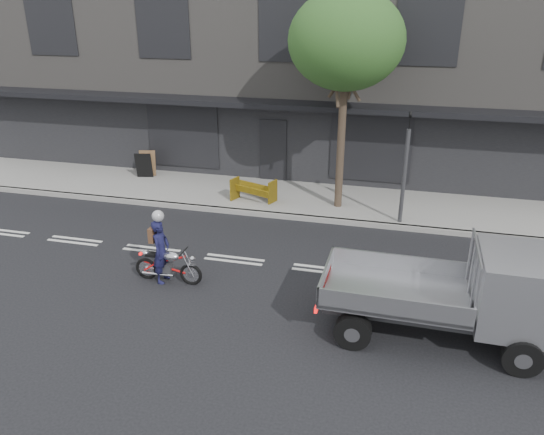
{
  "coord_description": "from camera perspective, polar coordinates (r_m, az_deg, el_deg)",
  "views": [
    {
      "loc": [
        4.04,
        -11.95,
        6.51
      ],
      "look_at": [
        0.91,
        0.5,
        1.11
      ],
      "focal_mm": 35.0,
      "sensor_mm": 36.0,
      "label": 1
    }
  ],
  "objects": [
    {
      "name": "motorcycle",
      "position": [
        13.17,
        -11.13,
        -4.99
      ],
      "size": [
        1.75,
        0.51,
        0.9
      ],
      "rotation": [
        0.0,
        0.0,
        -0.01
      ],
      "color": "black",
      "rests_on": "ground"
    },
    {
      "name": "rider",
      "position": [
        13.08,
        -11.84,
        -3.59
      ],
      "size": [
        0.39,
        0.59,
        1.6
      ],
      "primitive_type": "imported",
      "rotation": [
        0.0,
        0.0,
        1.57
      ],
      "color": "#151539",
      "rests_on": "ground"
    },
    {
      "name": "sidewalk",
      "position": [
        18.3,
        0.43,
        2.24
      ],
      "size": [
        32.0,
        3.2,
        0.15
      ],
      "primitive_type": "cube",
      "color": "gray",
      "rests_on": "ground"
    },
    {
      "name": "sandwich_board",
      "position": [
        20.45,
        -13.62,
        5.47
      ],
      "size": [
        0.68,
        0.53,
        0.96
      ],
      "primitive_type": null,
      "rotation": [
        0.0,
        0.0,
        0.22
      ],
      "color": "black",
      "rests_on": "sidewalk"
    },
    {
      "name": "street_tree",
      "position": [
        16.3,
        7.99,
        18.28
      ],
      "size": [
        3.4,
        3.4,
        6.74
      ],
      "color": "#382B21",
      "rests_on": "ground"
    },
    {
      "name": "building_main",
      "position": [
        23.73,
        4.41,
        16.69
      ],
      "size": [
        26.0,
        10.0,
        8.0
      ],
      "primitive_type": "cube",
      "color": "slate",
      "rests_on": "ground"
    },
    {
      "name": "kerb",
      "position": [
        16.85,
        -0.85,
        0.38
      ],
      "size": [
        32.0,
        0.2,
        0.15
      ],
      "primitive_type": "cube",
      "color": "gray",
      "rests_on": "ground"
    },
    {
      "name": "construction_barrier",
      "position": [
        17.43,
        -2.18,
        2.78
      ],
      "size": [
        1.51,
        1.03,
        0.78
      ],
      "primitive_type": null,
      "rotation": [
        0.0,
        0.0,
        -0.37
      ],
      "color": "#E0A90B",
      "rests_on": "sidewalk"
    },
    {
      "name": "traffic_light_pole",
      "position": [
        16.05,
        14.05,
        4.51
      ],
      "size": [
        0.12,
        0.12,
        3.5
      ],
      "color": "#2D2D30",
      "rests_on": "ground"
    },
    {
      "name": "ground",
      "position": [
        14.19,
        -4.08,
        -4.54
      ],
      "size": [
        80.0,
        80.0,
        0.0
      ],
      "primitive_type": "plane",
      "color": "black",
      "rests_on": "ground"
    },
    {
      "name": "flatbed_ute",
      "position": [
        11.22,
        23.02,
        -7.31
      ],
      "size": [
        4.64,
        1.99,
        2.14
      ],
      "rotation": [
        0.0,
        0.0,
        -0.02
      ],
      "color": "black",
      "rests_on": "ground"
    }
  ]
}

